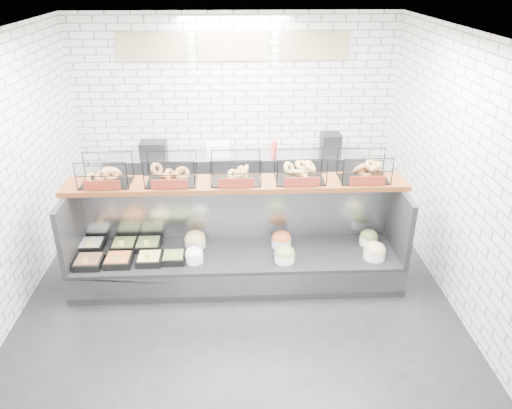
{
  "coord_description": "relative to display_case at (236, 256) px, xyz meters",
  "views": [
    {
      "loc": [
        0.0,
        -4.97,
        3.62
      ],
      "look_at": [
        0.24,
        0.45,
        0.98
      ],
      "focal_mm": 35.0,
      "sensor_mm": 36.0,
      "label": 1
    }
  ],
  "objects": [
    {
      "name": "prep_counter",
      "position": [
        0.02,
        2.09,
        0.14
      ],
      "size": [
        4.0,
        0.6,
        1.2
      ],
      "color": "#93969B",
      "rests_on": "ground"
    },
    {
      "name": "display_case",
      "position": [
        0.0,
        0.0,
        0.0
      ],
      "size": [
        4.0,
        0.9,
        1.2
      ],
      "color": "black",
      "rests_on": "ground"
    },
    {
      "name": "bagel_shelf",
      "position": [
        0.02,
        0.17,
        1.05
      ],
      "size": [
        4.1,
        0.5,
        0.4
      ],
      "color": "#4E2610",
      "rests_on": "display_case"
    },
    {
      "name": "ground",
      "position": [
        0.02,
        -0.34,
        -0.33
      ],
      "size": [
        5.5,
        5.5,
        0.0
      ],
      "primitive_type": "plane",
      "color": "black",
      "rests_on": "ground"
    },
    {
      "name": "room_shell",
      "position": [
        0.02,
        0.26,
        1.73
      ],
      "size": [
        5.02,
        5.51,
        3.01
      ],
      "color": "silver",
      "rests_on": "ground"
    }
  ]
}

